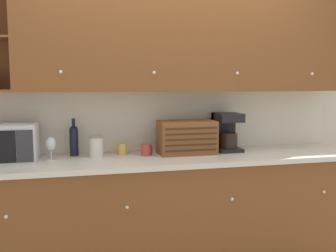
{
  "coord_description": "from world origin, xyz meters",
  "views": [
    {
      "loc": [
        -0.74,
        -3.23,
        1.53
      ],
      "look_at": [
        0.0,
        -0.22,
        1.18
      ],
      "focal_mm": 40.0,
      "sensor_mm": 36.0,
      "label": 1
    }
  ],
  "objects_px": {
    "microwave": "(2,143)",
    "mug": "(122,149)",
    "wine_glass": "(51,145)",
    "storage_canister": "(96,147)",
    "wine_bottle": "(74,139)",
    "mug_blue_second": "(146,150)",
    "bread_box": "(187,137)",
    "coffee_maker": "(226,131)"
  },
  "relations": [
    {
      "from": "storage_canister",
      "to": "mug",
      "type": "height_order",
      "value": "storage_canister"
    },
    {
      "from": "microwave",
      "to": "mug",
      "type": "height_order",
      "value": "microwave"
    },
    {
      "from": "microwave",
      "to": "storage_canister",
      "type": "distance_m",
      "value": 0.69
    },
    {
      "from": "wine_bottle",
      "to": "mug",
      "type": "distance_m",
      "value": 0.4
    },
    {
      "from": "wine_bottle",
      "to": "bread_box",
      "type": "height_order",
      "value": "wine_bottle"
    },
    {
      "from": "wine_glass",
      "to": "coffee_maker",
      "type": "bearing_deg",
      "value": 3.28
    },
    {
      "from": "wine_glass",
      "to": "wine_bottle",
      "type": "xyz_separation_m",
      "value": [
        0.17,
        0.15,
        0.02
      ]
    },
    {
      "from": "coffee_maker",
      "to": "wine_bottle",
      "type": "bearing_deg",
      "value": 177.08
    },
    {
      "from": "wine_glass",
      "to": "storage_canister",
      "type": "bearing_deg",
      "value": 3.55
    },
    {
      "from": "mug",
      "to": "bread_box",
      "type": "xyz_separation_m",
      "value": [
        0.53,
        -0.1,
        0.09
      ]
    },
    {
      "from": "wine_bottle",
      "to": "mug",
      "type": "xyz_separation_m",
      "value": [
        0.39,
        -0.03,
        -0.09
      ]
    },
    {
      "from": "mug_blue_second",
      "to": "wine_glass",
      "type": "bearing_deg",
      "value": -178.09
    },
    {
      "from": "storage_canister",
      "to": "mug",
      "type": "relative_size",
      "value": 1.85
    },
    {
      "from": "wine_glass",
      "to": "bread_box",
      "type": "height_order",
      "value": "bread_box"
    },
    {
      "from": "microwave",
      "to": "coffee_maker",
      "type": "bearing_deg",
      "value": 2.6
    },
    {
      "from": "mug_blue_second",
      "to": "mug",
      "type": "bearing_deg",
      "value": 152.85
    },
    {
      "from": "storage_canister",
      "to": "coffee_maker",
      "type": "height_order",
      "value": "coffee_maker"
    },
    {
      "from": "wine_bottle",
      "to": "storage_canister",
      "type": "xyz_separation_m",
      "value": [
        0.17,
        -0.13,
        -0.05
      ]
    },
    {
      "from": "microwave",
      "to": "coffee_maker",
      "type": "height_order",
      "value": "coffee_maker"
    },
    {
      "from": "storage_canister",
      "to": "mug",
      "type": "distance_m",
      "value": 0.24
    },
    {
      "from": "mug",
      "to": "mug_blue_second",
      "type": "bearing_deg",
      "value": -27.15
    },
    {
      "from": "microwave",
      "to": "wine_bottle",
      "type": "relative_size",
      "value": 1.64
    },
    {
      "from": "mug",
      "to": "coffee_maker",
      "type": "relative_size",
      "value": 0.28
    },
    {
      "from": "wine_glass",
      "to": "mug_blue_second",
      "type": "relative_size",
      "value": 1.82
    },
    {
      "from": "wine_bottle",
      "to": "mug_blue_second",
      "type": "bearing_deg",
      "value": -12.36
    },
    {
      "from": "wine_glass",
      "to": "mug",
      "type": "height_order",
      "value": "wine_glass"
    },
    {
      "from": "mug",
      "to": "mug_blue_second",
      "type": "xyz_separation_m",
      "value": [
        0.19,
        -0.09,
        0.0
      ]
    },
    {
      "from": "wine_bottle",
      "to": "coffee_maker",
      "type": "relative_size",
      "value": 0.92
    },
    {
      "from": "coffee_maker",
      "to": "bread_box",
      "type": "bearing_deg",
      "value": -169.87
    },
    {
      "from": "mug",
      "to": "coffee_maker",
      "type": "xyz_separation_m",
      "value": [
        0.91,
        -0.04,
        0.12
      ]
    },
    {
      "from": "microwave",
      "to": "bread_box",
      "type": "bearing_deg",
      "value": 0.55
    },
    {
      "from": "wine_glass",
      "to": "bread_box",
      "type": "xyz_separation_m",
      "value": [
        1.09,
        0.02,
        0.02
      ]
    },
    {
      "from": "microwave",
      "to": "wine_bottle",
      "type": "height_order",
      "value": "wine_bottle"
    },
    {
      "from": "wine_glass",
      "to": "mug",
      "type": "xyz_separation_m",
      "value": [
        0.56,
        0.12,
        -0.07
      ]
    },
    {
      "from": "wine_bottle",
      "to": "bread_box",
      "type": "distance_m",
      "value": 0.93
    },
    {
      "from": "microwave",
      "to": "wine_glass",
      "type": "xyz_separation_m",
      "value": [
        0.34,
        -0.0,
        -0.02
      ]
    },
    {
      "from": "wine_glass",
      "to": "storage_canister",
      "type": "height_order",
      "value": "wine_glass"
    },
    {
      "from": "mug",
      "to": "microwave",
      "type": "bearing_deg",
      "value": -172.6
    },
    {
      "from": "microwave",
      "to": "storage_canister",
      "type": "relative_size",
      "value": 2.96
    },
    {
      "from": "microwave",
      "to": "wine_glass",
      "type": "bearing_deg",
      "value": -0.35
    },
    {
      "from": "wine_bottle",
      "to": "mug_blue_second",
      "type": "height_order",
      "value": "wine_bottle"
    },
    {
      "from": "wine_bottle",
      "to": "bread_box",
      "type": "xyz_separation_m",
      "value": [
        0.92,
        -0.14,
        0.0
      ]
    }
  ]
}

